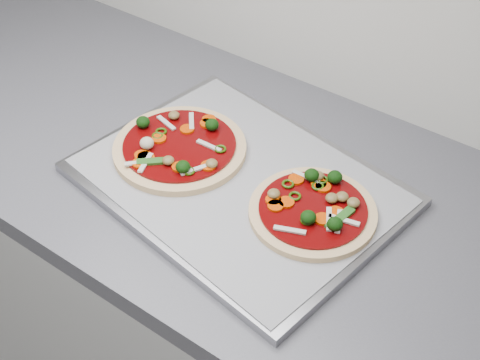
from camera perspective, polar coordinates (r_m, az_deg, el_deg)
The scene contains 6 objects.
base_cabinet at distance 1.73m, azimuth -14.73°, elevation -4.16°, with size 3.60×0.60×0.86m, color silver.
countertop at distance 1.45m, azimuth -17.81°, elevation 8.21°, with size 3.60×0.60×0.04m, color #5C5B63.
baking_tray at distance 1.09m, azimuth -0.17°, elevation -0.36°, with size 0.50×0.37×0.02m, color gray.
parchment at distance 1.08m, azimuth -0.17°, elevation -0.00°, with size 0.48×0.35×0.00m, color #9B9BA0.
pizza_left at distance 1.13m, azimuth -5.23°, elevation 2.80°, with size 0.26×0.26×0.04m.
pizza_right at distance 1.03m, azimuth 6.31°, elevation -2.47°, with size 0.27×0.27×0.03m.
Camera 1 is at (1.03, 0.63, 1.65)m, focal length 50.00 mm.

